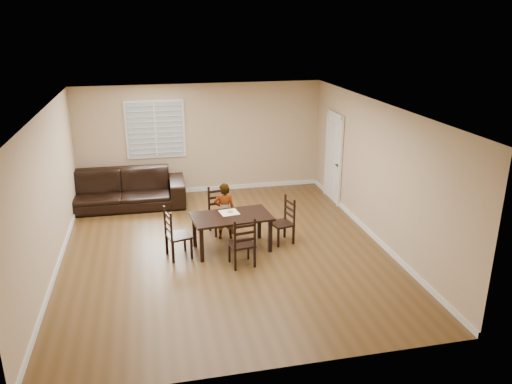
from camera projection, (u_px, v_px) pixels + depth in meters
ground at (225, 250)px, 9.48m from camera, size 7.00×7.00×0.00m
room at (223, 155)px, 9.06m from camera, size 6.04×7.04×2.72m
dining_table at (232, 220)px, 9.32m from camera, size 1.54×0.96×0.69m
chair_near at (219, 211)px, 10.21m from camera, size 0.51×0.48×0.95m
chair_far at (244, 246)px, 8.68m from camera, size 0.47×0.44×0.93m
chair_left at (172, 236)px, 9.03m from camera, size 0.50×0.52×0.96m
chair_right at (287, 222)px, 9.72m from camera, size 0.47×0.49×0.91m
child at (224, 211)px, 9.80m from camera, size 0.45×0.33×1.16m
napkin at (229, 212)px, 9.44m from camera, size 0.38×0.38×0.00m
donut at (230, 211)px, 9.44m from camera, size 0.11×0.11×0.04m
sofa at (121, 189)px, 11.50m from camera, size 2.93×1.19×0.85m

